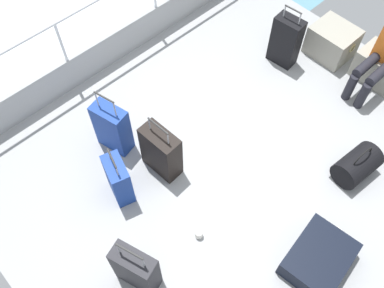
% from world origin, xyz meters
% --- Properties ---
extents(ground_plane, '(4.40, 5.20, 0.06)m').
position_xyz_m(ground_plane, '(0.00, 0.00, -0.03)').
color(ground_plane, '#939699').
extents(gunwale_port, '(0.06, 5.20, 0.45)m').
position_xyz_m(gunwale_port, '(-2.17, 0.00, 0.23)').
color(gunwale_port, '#939699').
rests_on(gunwale_port, ground_plane).
extents(railing_port, '(0.04, 4.20, 1.02)m').
position_xyz_m(railing_port, '(-2.17, 0.00, 0.78)').
color(railing_port, silver).
rests_on(railing_port, ground_plane).
extents(sea_wake, '(12.00, 12.00, 0.01)m').
position_xyz_m(sea_wake, '(-3.60, 0.00, -0.34)').
color(sea_wake, '#598C9E').
rests_on(sea_wake, ground_plane).
extents(cargo_crate_0, '(0.59, 0.48, 0.41)m').
position_xyz_m(cargo_crate_0, '(-0.30, 2.11, 0.21)').
color(cargo_crate_0, gray).
rests_on(cargo_crate_0, ground_plane).
extents(cargo_crate_1, '(0.66, 0.41, 0.39)m').
position_xyz_m(cargo_crate_1, '(0.40, 2.19, 0.19)').
color(cargo_crate_1, gray).
rests_on(cargo_crate_1, ground_plane).
extents(suitcase_0, '(0.60, 0.73, 0.24)m').
position_xyz_m(suitcase_0, '(1.35, -0.29, 0.12)').
color(suitcase_0, black).
rests_on(suitcase_0, ground_plane).
extents(suitcase_1, '(0.45, 0.24, 0.79)m').
position_xyz_m(suitcase_1, '(-0.51, -0.67, 0.31)').
color(suitcase_1, black).
rests_on(suitcase_1, ground_plane).
extents(suitcase_2, '(0.45, 0.30, 0.81)m').
position_xyz_m(suitcase_2, '(0.28, -1.65, 0.31)').
color(suitcase_2, black).
rests_on(suitcase_2, ground_plane).
extents(suitcase_3, '(0.39, 0.28, 0.71)m').
position_xyz_m(suitcase_3, '(-0.57, -1.20, 0.28)').
color(suitcase_3, navy).
rests_on(suitcase_3, ground_plane).
extents(suitcase_4, '(0.38, 0.24, 0.84)m').
position_xyz_m(suitcase_4, '(-0.65, 1.55, 0.34)').
color(suitcase_4, black).
rests_on(suitcase_4, ground_plane).
extents(suitcase_5, '(0.43, 0.28, 0.86)m').
position_xyz_m(suitcase_5, '(-1.10, -0.86, 0.32)').
color(suitcase_5, navy).
rests_on(suitcase_5, ground_plane).
extents(duffel_bag, '(0.37, 0.52, 0.47)m').
position_xyz_m(duffel_bag, '(1.00, 0.81, 0.17)').
color(duffel_bag, black).
rests_on(duffel_bag, ground_plane).
extents(paper_cup, '(0.08, 0.08, 0.10)m').
position_xyz_m(paper_cup, '(0.36, -0.94, 0.05)').
color(paper_cup, white).
rests_on(paper_cup, ground_plane).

